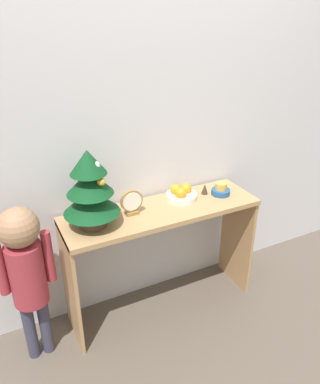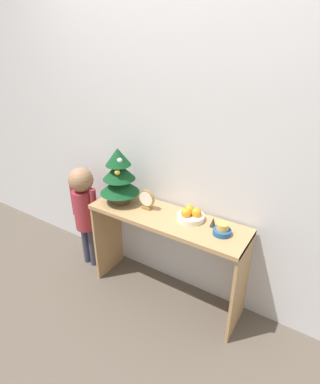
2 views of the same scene
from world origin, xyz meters
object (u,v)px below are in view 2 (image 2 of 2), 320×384
(mini_tree, at_px, (119,176))
(fruit_bowl, at_px, (191,215))
(figurine, at_px, (213,222))
(singing_bowl, at_px, (222,230))
(child_figure, at_px, (84,204))
(desk_clock, at_px, (147,200))

(mini_tree, relative_size, fruit_bowl, 2.28)
(figurine, bearing_deg, singing_bowl, -31.34)
(figurine, bearing_deg, child_figure, -175.30)
(singing_bowl, height_order, child_figure, child_figure)
(singing_bowl, xyz_separation_m, desk_clock, (-0.59, 0.01, 0.04))
(desk_clock, bearing_deg, mini_tree, -175.84)
(fruit_bowl, distance_m, desk_clock, 0.34)
(singing_bowl, distance_m, figurine, 0.10)
(desk_clock, relative_size, child_figure, 0.16)
(mini_tree, relative_size, singing_bowl, 3.67)
(mini_tree, height_order, desk_clock, mini_tree)
(fruit_bowl, distance_m, figurine, 0.17)
(singing_bowl, bearing_deg, child_figure, -178.11)
(desk_clock, relative_size, figurine, 2.22)
(mini_tree, height_order, child_figure, mini_tree)
(fruit_bowl, relative_size, desk_clock, 1.26)
(singing_bowl, height_order, figurine, singing_bowl)
(desk_clock, distance_m, child_figure, 0.64)
(fruit_bowl, relative_size, figurine, 2.79)
(figurine, height_order, child_figure, child_figure)
(child_figure, bearing_deg, fruit_bowl, 5.67)
(singing_bowl, relative_size, desk_clock, 0.78)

